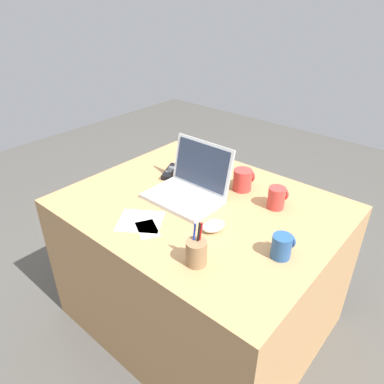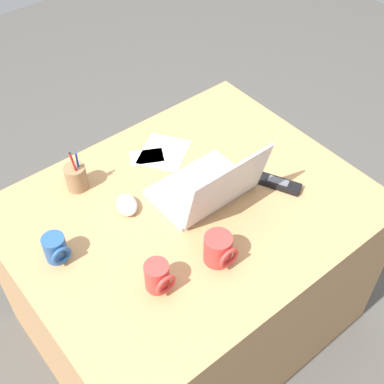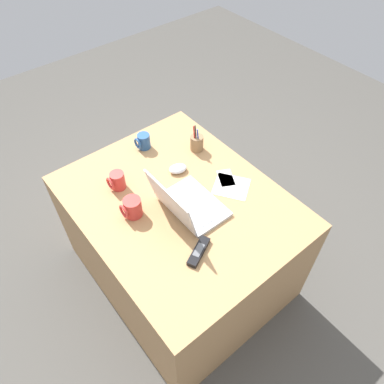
# 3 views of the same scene
# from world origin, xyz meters

# --- Properties ---
(ground_plane) EXTENTS (6.00, 6.00, 0.00)m
(ground_plane) POSITION_xyz_m (0.00, 0.00, 0.00)
(ground_plane) COLOR #4C4944
(desk) EXTENTS (1.16, 0.93, 0.70)m
(desk) POSITION_xyz_m (0.00, 0.00, 0.35)
(desk) COLOR tan
(desk) RESTS_ON ground
(laptop) EXTENTS (0.33, 0.27, 0.23)m
(laptop) POSITION_xyz_m (-0.08, 0.01, 0.75)
(laptop) COLOR silver
(laptop) RESTS_ON desk
(computer_mouse) EXTENTS (0.09, 0.11, 0.04)m
(computer_mouse) POSITION_xyz_m (0.16, -0.12, 0.72)
(computer_mouse) COLOR white
(computer_mouse) RESTS_ON desk
(coffee_mug_white) EXTENTS (0.07, 0.09, 0.10)m
(coffee_mug_white) POSITION_xyz_m (0.26, 0.19, 0.75)
(coffee_mug_white) COLOR #C63833
(coffee_mug_white) RESTS_ON desk
(coffee_mug_tall) EXTENTS (0.09, 0.10, 0.10)m
(coffee_mug_tall) POSITION_xyz_m (0.07, 0.22, 0.75)
(coffee_mug_tall) COLOR #C63833
(coffee_mug_tall) RESTS_ON desk
(coffee_mug_spare) EXTENTS (0.07, 0.08, 0.09)m
(coffee_mug_spare) POSITION_xyz_m (0.44, -0.09, 0.75)
(coffee_mug_spare) COLOR #26518C
(coffee_mug_spare) RESTS_ON desk
(cordless_phone) EXTENTS (0.11, 0.16, 0.03)m
(cordless_phone) POSITION_xyz_m (-0.30, 0.12, 0.71)
(cordless_phone) COLOR black
(cordless_phone) RESTS_ON desk
(pen_holder) EXTENTS (0.07, 0.07, 0.17)m
(pen_holder) POSITION_xyz_m (0.24, -0.31, 0.75)
(pen_holder) COLOR olive
(pen_holder) RESTS_ON desk
(paper_note_near_laptop) EXTENTS (0.23, 0.23, 0.00)m
(paper_note_near_laptop) POSITION_xyz_m (-0.10, -0.27, 0.70)
(paper_note_near_laptop) COLOR white
(paper_note_near_laptop) RESTS_ON desk
(paper_note_left) EXTENTS (0.14, 0.12, 0.00)m
(paper_note_left) POSITION_xyz_m (-0.04, -0.29, 0.70)
(paper_note_left) COLOR white
(paper_note_left) RESTS_ON desk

